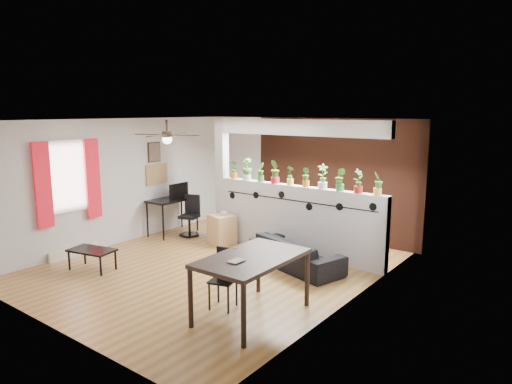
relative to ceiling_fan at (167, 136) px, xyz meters
The scene contains 31 objects.
room_shell 1.33m from the ceiling_fan, 20.56° to the left, with size 6.30×7.10×2.90m.
partition_wall 2.91m from the ceiling_fan, 48.37° to the left, with size 3.60×0.18×1.35m, color #BCBCC1.
ceiling_header 2.41m from the ceiling_fan, 48.37° to the left, with size 3.60×0.18×0.30m, color white.
pier_column 2.09m from the ceiling_fan, 99.77° to the left, with size 0.22×0.20×2.60m, color #BCBCC1.
brick_panel 3.78m from the ceiling_fan, 63.93° to the left, with size 3.90×0.05×2.60m, color #9D482D.
vine_decal 2.64m from the ceiling_fan, 46.80° to the left, with size 3.31×0.01×0.30m.
window_assembly 2.13m from the ceiling_fan, 152.87° to the right, with size 0.09×1.30×1.55m.
baseboard_heater 2.96m from the ceiling_fan, 152.65° to the right, with size 0.08×1.00×0.18m, color silver.
corkboard 2.38m from the ceiling_fan, 144.85° to the left, with size 0.03×0.60×0.45m, color #9B764A.
framed_art 2.19m from the ceiling_fan, 145.97° to the left, with size 0.03×0.34×0.44m.
ceiling_fan is the anchor object (origin of this frame).
potted_plant_0 1.95m from the ceiling_fan, 89.36° to the left, with size 0.24×0.22×0.39m.
potted_plant_1 1.98m from the ceiling_fan, 78.35° to the left, with size 0.29×0.26×0.45m.
potted_plant_2 2.08m from the ceiling_fan, 68.14° to the left, with size 0.22×0.23×0.38m.
potted_plant_3 2.22m from the ceiling_fan, 59.19° to the left, with size 0.30×0.31×0.46m.
potted_plant_4 2.42m from the ceiling_fan, 51.64° to the left, with size 0.19×0.15×0.38m.
potted_plant_5 2.64m from the ceiling_fan, 45.39° to the left, with size 0.22×0.21×0.37m.
potted_plant_6 2.88m from the ceiling_fan, 40.24° to the left, with size 0.30×0.29×0.46m.
potted_plant_7 3.15m from the ceiling_fan, 36.00° to the left, with size 0.23×0.19×0.41m.
potted_plant_8 3.43m from the ceiling_fan, 32.47° to the left, with size 0.23×0.26×0.42m.
potted_plant_9 3.73m from the ceiling_fan, 29.51° to the left, with size 0.20×0.23×0.40m.
sofa 3.08m from the ceiling_fan, 30.13° to the left, with size 1.76×0.69×0.52m, color black.
cube_shelf 2.48m from the ceiling_fan, 91.48° to the left, with size 0.50×0.45×0.62m, color tan.
cup 2.20m from the ceiling_fan, 89.51° to the left, with size 0.12×0.12×0.10m, color gray.
computer_desk 2.56m from the ceiling_fan, 136.20° to the left, with size 0.60×1.13×0.81m.
monitor 2.54m from the ceiling_fan, 133.27° to the left, with size 0.05×0.32×0.18m, color black.
office_chair 2.65m from the ceiling_fan, 123.85° to the left, with size 0.48×0.48×0.89m.
dining_table 3.11m from the ceiling_fan, 18.71° to the right, with size 0.96×1.56×0.85m.
book 3.08m from the ceiling_fan, 25.40° to the right, with size 0.15×0.21×0.02m, color gray.
folding_chair 2.86m from the ceiling_fan, 22.17° to the right, with size 0.43×0.43×0.85m.
coffee_table 2.41m from the ceiling_fan, 125.44° to the right, with size 0.88×0.61×0.37m.
Camera 1 is at (5.32, -5.77, 2.77)m, focal length 32.00 mm.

